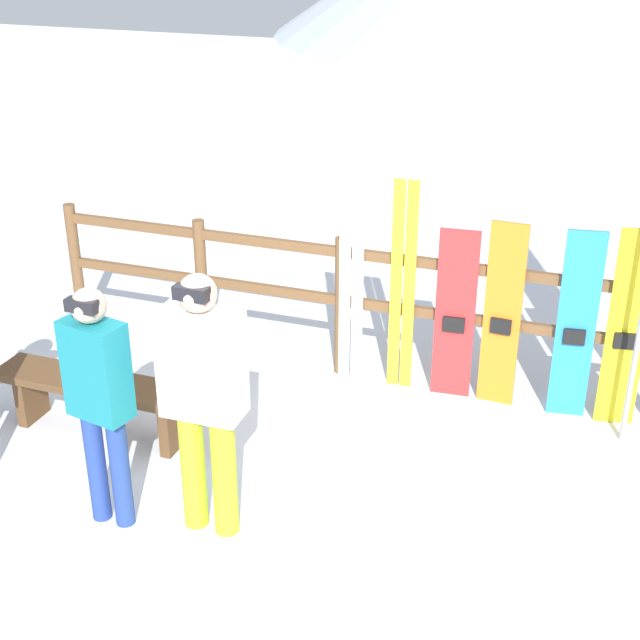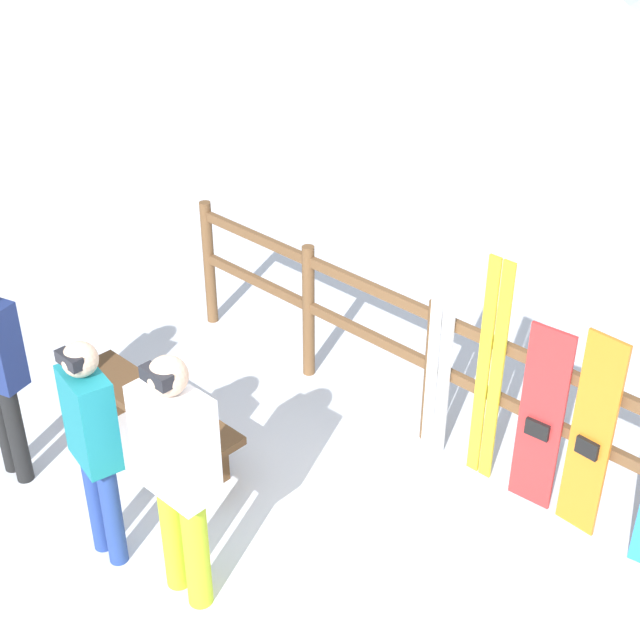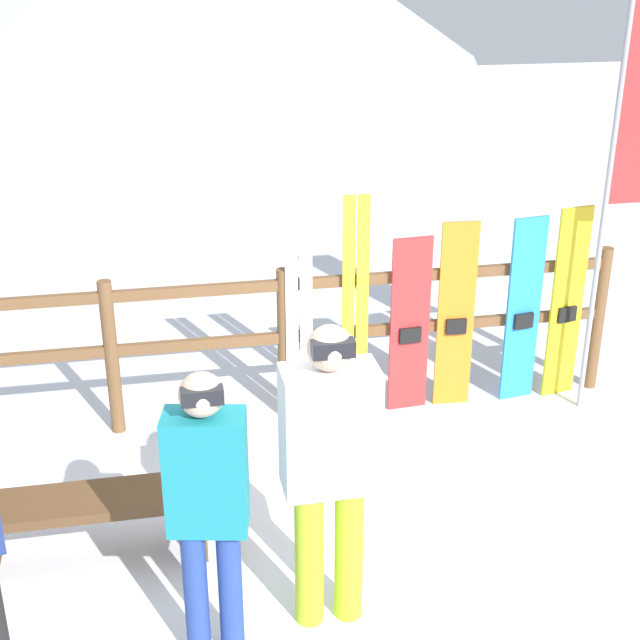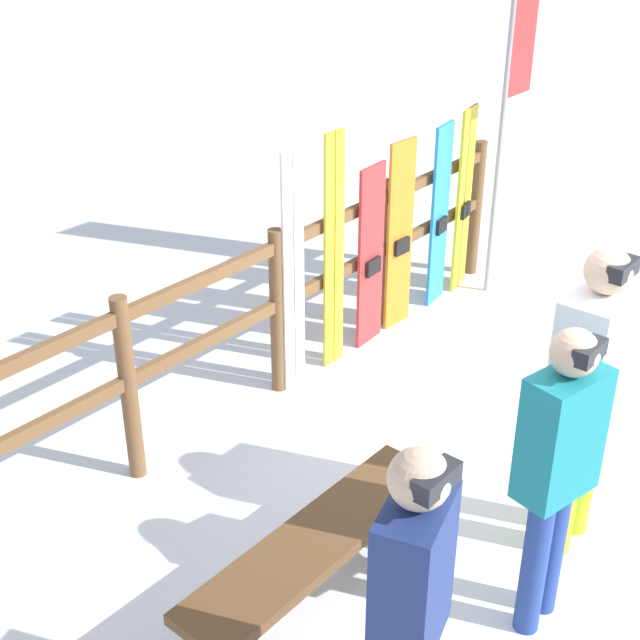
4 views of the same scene
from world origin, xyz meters
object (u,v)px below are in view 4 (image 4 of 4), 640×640
(person_white, at_px, (590,383))
(person_teal, at_px, (558,461))
(person_navy, at_px, (411,605))
(snowboard_red, at_px, (371,258))
(ski_pair_yellow, at_px, (334,254))
(snowboard_yellow, at_px, (464,201))
(ski_pair_white, at_px, (293,275))
(snowboard_blue, at_px, (440,216))
(rental_flag, at_px, (517,43))
(snowboard_orange, at_px, (400,237))
(bench, at_px, (317,552))

(person_white, distance_m, person_teal, 0.64)
(person_navy, xyz_separation_m, snowboard_red, (2.79, 2.30, -0.28))
(person_teal, bearing_deg, ski_pair_yellow, 61.65)
(person_navy, relative_size, snowboard_yellow, 1.06)
(person_navy, bearing_deg, ski_pair_white, 49.73)
(snowboard_yellow, bearing_deg, person_white, -136.87)
(snowboard_blue, xyz_separation_m, rental_flag, (0.54, -0.24, 1.28))
(person_white, distance_m, ski_pair_white, 2.17)
(snowboard_orange, xyz_separation_m, snowboard_yellow, (0.89, 0.00, 0.03))
(ski_pair_white, relative_size, snowboard_yellow, 1.10)
(person_teal, distance_m, snowboard_yellow, 3.71)
(snowboard_blue, bearing_deg, person_navy, -148.00)
(person_teal, xyz_separation_m, ski_pair_yellow, (1.24, 2.30, -0.08))
(person_teal, bearing_deg, snowboard_red, 54.11)
(snowboard_red, height_order, snowboard_orange, snowboard_orange)
(ski_pair_yellow, height_order, snowboard_red, ski_pair_yellow)
(snowboard_orange, bearing_deg, person_teal, -131.31)
(ski_pair_yellow, height_order, snowboard_yellow, ski_pair_yellow)
(snowboard_red, xyz_separation_m, snowboard_blue, (0.89, 0.00, 0.05))
(bench, distance_m, person_teal, 1.22)
(person_teal, relative_size, ski_pair_white, 0.94)
(bench, bearing_deg, snowboard_orange, 28.51)
(snowboard_blue, bearing_deg, snowboard_yellow, 0.01)
(snowboard_blue, height_order, rental_flag, rental_flag)
(bench, xyz_separation_m, person_navy, (-0.50, -0.87, 0.63))
(snowboard_blue, relative_size, snowboard_yellow, 0.96)
(bench, height_order, person_teal, person_teal)
(person_white, bearing_deg, ski_pair_yellow, 73.81)
(person_white, height_order, snowboard_yellow, person_white)
(person_navy, xyz_separation_m, snowboard_orange, (3.15, 2.30, -0.23))
(bench, relative_size, person_white, 0.93)
(ski_pair_white, relative_size, snowboard_blue, 1.14)
(bench, relative_size, ski_pair_white, 0.94)
(snowboard_orange, height_order, snowboard_yellow, snowboard_yellow)
(person_navy, bearing_deg, snowboard_red, 39.52)
(snowboard_blue, height_order, snowboard_yellow, snowboard_yellow)
(snowboard_orange, relative_size, rental_flag, 0.47)
(bench, bearing_deg, rental_flag, 17.84)
(ski_pair_yellow, relative_size, snowboard_orange, 1.16)
(bench, height_order, ski_pair_yellow, ski_pair_yellow)
(ski_pair_yellow, height_order, rental_flag, rental_flag)
(bench, distance_m, snowboard_red, 2.72)
(snowboard_orange, bearing_deg, snowboard_blue, 0.00)
(person_white, xyz_separation_m, snowboard_red, (1.05, 2.15, -0.30))
(bench, height_order, snowboard_blue, snowboard_blue)
(person_teal, relative_size, snowboard_orange, 1.08)
(ski_pair_yellow, relative_size, snowboard_red, 1.24)
(snowboard_blue, relative_size, rental_flag, 0.47)
(person_teal, xyz_separation_m, snowboard_orange, (2.02, 2.30, -0.20))
(snowboard_red, bearing_deg, ski_pair_yellow, 179.52)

